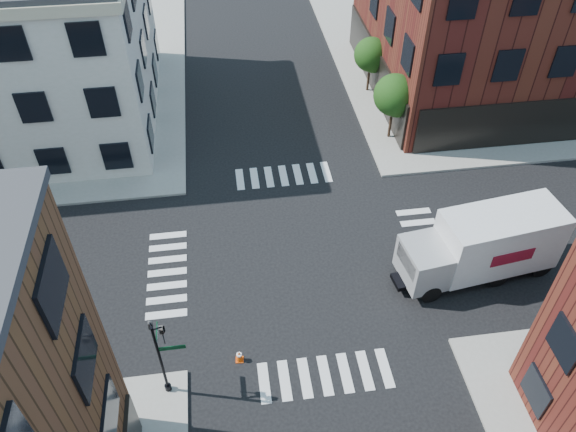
# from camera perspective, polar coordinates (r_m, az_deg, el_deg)

# --- Properties ---
(ground) EXTENTS (120.00, 120.00, 0.00)m
(ground) POSITION_cam_1_polar(r_m,az_deg,el_deg) (29.82, 1.31, -4.35)
(ground) COLOR black
(ground) RESTS_ON ground
(sidewalk_ne) EXTENTS (30.00, 30.00, 0.15)m
(sidewalk_ne) POSITION_cam_1_polar(r_m,az_deg,el_deg) (52.35, 21.65, 15.59)
(sidewalk_ne) COLOR gray
(sidewalk_ne) RESTS_ON ground
(building_ne) EXTENTS (25.00, 16.00, 12.00)m
(building_ne) POSITION_cam_1_polar(r_m,az_deg,el_deg) (45.92, 25.64, 18.96)
(building_ne) COLOR #411210
(building_ne) RESTS_ON ground
(tree_near) EXTENTS (2.69, 2.69, 4.49)m
(tree_near) POSITION_cam_1_polar(r_m,az_deg,el_deg) (36.90, 10.85, 11.78)
(tree_near) COLOR black
(tree_near) RESTS_ON ground
(tree_far) EXTENTS (2.43, 2.43, 4.07)m
(tree_far) POSITION_cam_1_polar(r_m,az_deg,el_deg) (42.02, 8.50, 15.76)
(tree_far) COLOR black
(tree_far) RESTS_ON ground
(signal_pole) EXTENTS (1.29, 1.24, 4.60)m
(signal_pole) POSITION_cam_1_polar(r_m,az_deg,el_deg) (23.48, -12.81, -13.21)
(signal_pole) COLOR black
(signal_pole) RESTS_ON ground
(box_truck) EXTENTS (8.50, 3.55, 3.75)m
(box_truck) POSITION_cam_1_polar(r_m,az_deg,el_deg) (29.47, 19.33, -2.76)
(box_truck) COLOR silver
(box_truck) RESTS_ON ground
(traffic_cone) EXTENTS (0.38, 0.38, 0.65)m
(traffic_cone) POSITION_cam_1_polar(r_m,az_deg,el_deg) (25.90, -4.98, -13.99)
(traffic_cone) COLOR #DC4809
(traffic_cone) RESTS_ON ground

